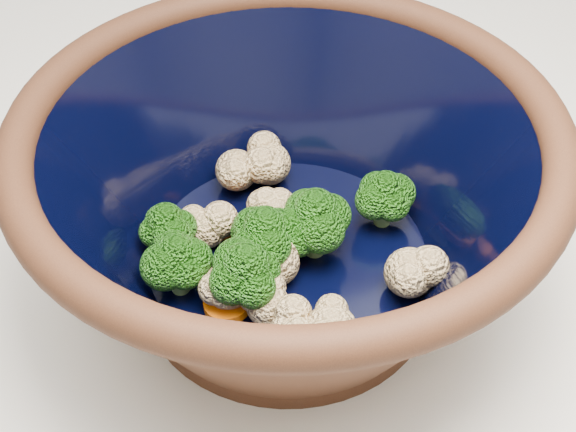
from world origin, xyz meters
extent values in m
cylinder|color=black|center=(-0.07, 0.00, 0.91)|extent=(0.21, 0.21, 0.01)
torus|color=black|center=(-0.07, 0.00, 1.04)|extent=(0.34, 0.34, 0.02)
cylinder|color=black|center=(-0.07, 0.00, 0.93)|extent=(0.19, 0.19, 0.00)
cylinder|color=#608442|center=(-0.05, -0.01, 0.94)|extent=(0.01, 0.01, 0.02)
ellipsoid|color=#206914|center=(-0.05, -0.01, 0.97)|extent=(0.05, 0.05, 0.04)
cylinder|color=#608442|center=(-0.14, 0.04, 0.94)|extent=(0.01, 0.01, 0.02)
ellipsoid|color=#206914|center=(-0.14, 0.04, 0.96)|extent=(0.04, 0.04, 0.03)
cylinder|color=#608442|center=(-0.07, 0.00, 0.94)|extent=(0.01, 0.01, 0.02)
ellipsoid|color=#206914|center=(-0.07, 0.00, 0.96)|extent=(0.04, 0.04, 0.03)
cylinder|color=#608442|center=(0.00, 0.00, 0.94)|extent=(0.01, 0.01, 0.02)
ellipsoid|color=#206914|center=(0.00, 0.00, 0.96)|extent=(0.04, 0.04, 0.03)
cylinder|color=#608442|center=(-0.09, 0.00, 0.94)|extent=(0.01, 0.01, 0.02)
ellipsoid|color=#206914|center=(-0.09, 0.00, 0.97)|extent=(0.04, 0.04, 0.04)
cylinder|color=#608442|center=(-0.15, 0.00, 0.94)|extent=(0.01, 0.01, 0.02)
ellipsoid|color=#206914|center=(-0.15, 0.00, 0.97)|extent=(0.04, 0.04, 0.03)
cylinder|color=#608442|center=(-0.11, -0.03, 0.94)|extent=(0.01, 0.01, 0.02)
ellipsoid|color=#206914|center=(-0.11, -0.03, 0.97)|extent=(0.05, 0.05, 0.04)
cylinder|color=#608442|center=(-0.09, 0.00, 0.94)|extent=(0.01, 0.01, 0.02)
ellipsoid|color=#206914|center=(-0.09, 0.00, 0.96)|extent=(0.03, 0.03, 0.03)
sphere|color=beige|center=(-0.07, 0.08, 0.95)|extent=(0.03, 0.03, 0.03)
sphere|color=beige|center=(-0.05, 0.08, 0.95)|extent=(0.03, 0.03, 0.03)
sphere|color=beige|center=(-0.02, -0.06, 0.95)|extent=(0.03, 0.03, 0.03)
sphere|color=beige|center=(-0.11, -0.04, 0.95)|extent=(0.03, 0.03, 0.03)
sphere|color=beige|center=(-0.12, 0.04, 0.95)|extent=(0.03, 0.03, 0.03)
sphere|color=beige|center=(-0.12, -0.02, 0.95)|extent=(0.03, 0.03, 0.03)
sphere|color=beige|center=(-0.10, -0.07, 0.95)|extent=(0.03, 0.03, 0.03)
sphere|color=beige|center=(-0.09, -0.02, 0.95)|extent=(0.03, 0.03, 0.03)
sphere|color=beige|center=(-0.08, -0.08, 0.95)|extent=(0.03, 0.03, 0.03)
sphere|color=beige|center=(-0.07, 0.02, 0.95)|extent=(0.03, 0.03, 0.03)
cylinder|color=orange|center=(-0.13, -0.02, 0.94)|extent=(0.03, 0.03, 0.01)
cylinder|color=orange|center=(-0.10, 0.04, 0.94)|extent=(0.03, 0.03, 0.01)
cylinder|color=orange|center=(-0.06, 0.00, 0.94)|extent=(0.03, 0.03, 0.01)
cylinder|color=orange|center=(0.01, 0.02, 0.94)|extent=(0.02, 0.02, 0.01)
camera|label=1|loc=(-0.24, -0.33, 1.33)|focal=50.00mm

